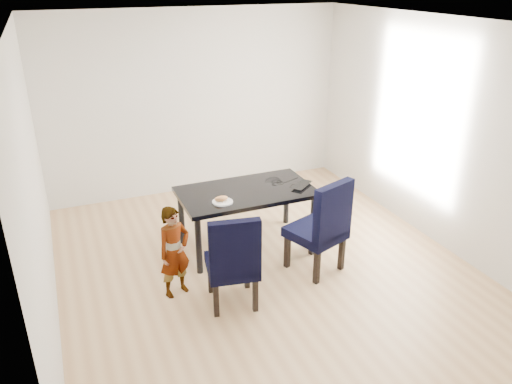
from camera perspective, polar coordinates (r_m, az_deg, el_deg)
name	(u,v)px	position (r m, az deg, el deg)	size (l,w,h in m)	color
floor	(263,265)	(5.89, 0.76, -8.36)	(4.50, 5.00, 0.01)	tan
ceiling	(264,21)	(5.00, 0.93, 18.92)	(4.50, 5.00, 0.01)	white
wall_back	(196,103)	(7.56, -6.85, 10.06)	(4.50, 0.01, 2.70)	silver
wall_front	(420,279)	(3.38, 18.21, -9.47)	(4.50, 0.01, 2.70)	silver
wall_left	(34,189)	(4.91, -24.08, 0.35)	(0.01, 5.00, 2.70)	white
wall_right	(433,132)	(6.48, 19.57, 6.50)	(0.01, 5.00, 2.70)	white
dining_table	(247,218)	(6.10, -1.09, -3.02)	(1.60, 0.90, 0.75)	black
chair_left	(232,258)	(5.03, -2.80, -7.52)	(0.50, 0.52, 1.04)	black
chair_right	(316,225)	(5.60, 6.86, -3.72)	(0.54, 0.56, 1.12)	black
child	(175,252)	(5.23, -9.30, -6.76)	(0.37, 0.24, 1.00)	orange
plate	(222,202)	(5.64, -3.86, -1.13)	(0.24, 0.24, 0.01)	white
sandwich	(221,199)	(5.63, -4.01, -0.75)	(0.16, 0.07, 0.06)	#BE7943
laptop	(298,185)	(6.09, 4.85, 0.86)	(0.33, 0.21, 0.03)	black
cable_tangle	(278,183)	(6.14, 2.51, 1.02)	(0.15, 0.15, 0.01)	black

